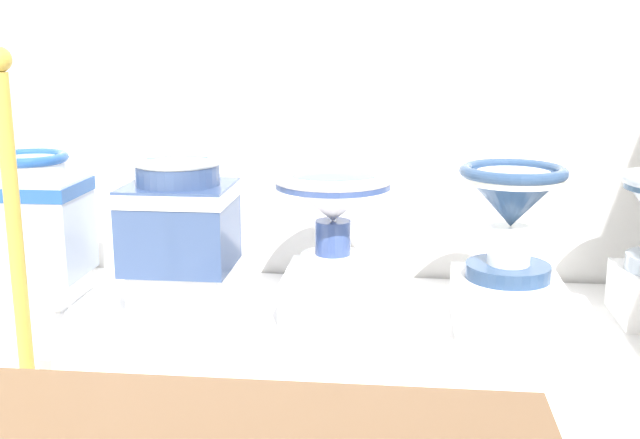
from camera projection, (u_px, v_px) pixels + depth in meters
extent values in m
cube|color=white|center=(337.00, 328.00, 2.80)|extent=(2.80, 0.98, 0.09)
cube|color=white|center=(39.00, 286.00, 2.97)|extent=(0.30, 0.29, 0.10)
cube|color=#B1BDD3|center=(34.00, 227.00, 2.91)|extent=(0.37, 0.29, 0.37)
cube|color=#204A91|center=(30.00, 188.00, 2.88)|extent=(0.38, 0.30, 0.05)
cylinder|color=#B1BDD3|center=(28.00, 169.00, 2.86)|extent=(0.27, 0.27, 0.08)
torus|color=#204A91|center=(28.00, 158.00, 2.85)|extent=(0.29, 0.29, 0.04)
cube|color=white|center=(183.00, 288.00, 2.85)|extent=(0.33, 0.29, 0.16)
cube|color=#334875|center=(180.00, 226.00, 2.80)|extent=(0.38, 0.34, 0.31)
cube|color=white|center=(179.00, 194.00, 2.78)|extent=(0.38, 0.34, 0.05)
cylinder|color=#334875|center=(178.00, 172.00, 2.76)|extent=(0.30, 0.30, 0.09)
torus|color=white|center=(177.00, 160.00, 2.75)|extent=(0.32, 0.32, 0.04)
cube|color=white|center=(333.00, 291.00, 2.83)|extent=(0.34, 0.40, 0.15)
cylinder|color=white|center=(333.00, 263.00, 2.81)|extent=(0.23, 0.23, 0.07)
cylinder|color=#354B87|center=(333.00, 237.00, 2.79)|extent=(0.13, 0.13, 0.12)
cone|color=white|center=(333.00, 199.00, 2.75)|extent=(0.42, 0.42, 0.16)
cylinder|color=#354B87|center=(333.00, 183.00, 2.74)|extent=(0.41, 0.41, 0.03)
torus|color=white|center=(333.00, 177.00, 2.74)|extent=(0.42, 0.42, 0.04)
cylinder|color=#354B87|center=(333.00, 179.00, 2.74)|extent=(0.29, 0.29, 0.01)
cube|color=white|center=(506.00, 302.00, 2.68)|extent=(0.36, 0.37, 0.17)
cylinder|color=navy|center=(508.00, 271.00, 2.66)|extent=(0.29, 0.29, 0.05)
cylinder|color=white|center=(509.00, 245.00, 2.64)|extent=(0.14, 0.14, 0.13)
cone|color=navy|center=(512.00, 199.00, 2.60)|extent=(0.35, 0.35, 0.19)
cylinder|color=white|center=(513.00, 178.00, 2.58)|extent=(0.34, 0.34, 0.03)
torus|color=navy|center=(514.00, 172.00, 2.58)|extent=(0.36, 0.36, 0.04)
cylinder|color=white|center=(513.00, 173.00, 2.58)|extent=(0.24, 0.24, 0.01)
cylinder|color=gold|center=(33.00, 435.00, 2.12)|extent=(0.23, 0.23, 0.02)
cylinder|color=gold|center=(17.00, 261.00, 2.00)|extent=(0.04, 0.04, 0.96)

